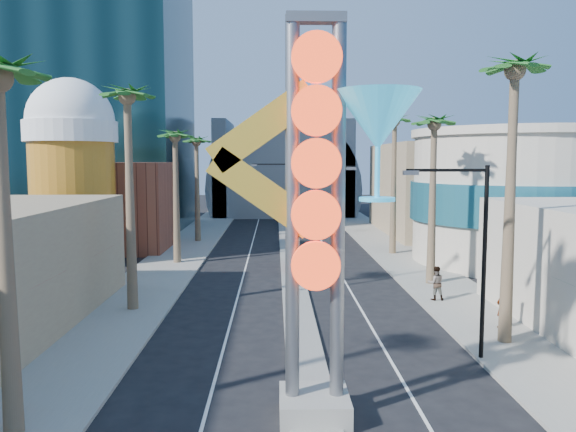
% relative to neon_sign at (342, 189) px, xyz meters
% --- Properties ---
extents(sidewalk_west, '(5.00, 100.00, 0.15)m').
position_rel_neon_sign_xyz_m(sidewalk_west, '(-10.32, 32.04, -7.23)').
color(sidewalk_west, gray).
rests_on(sidewalk_west, ground).
extents(sidewalk_east, '(5.00, 100.00, 0.15)m').
position_rel_neon_sign_xyz_m(sidewalk_east, '(8.68, 32.04, -7.23)').
color(sidewalk_east, gray).
rests_on(sidewalk_east, ground).
extents(median, '(1.60, 84.00, 0.15)m').
position_rel_neon_sign_xyz_m(median, '(-0.82, 35.04, -7.23)').
color(median, gray).
rests_on(median, ground).
extents(hotel_tower, '(20.00, 20.00, 50.00)m').
position_rel_neon_sign_xyz_m(hotel_tower, '(-22.82, 49.04, 17.69)').
color(hotel_tower, black).
rests_on(hotel_tower, ground).
extents(brick_filler_west, '(10.00, 10.00, 8.00)m').
position_rel_neon_sign_xyz_m(brick_filler_west, '(-16.82, 35.04, -3.31)').
color(brick_filler_west, brown).
rests_on(brick_filler_west, ground).
extents(filler_east, '(10.00, 20.00, 10.00)m').
position_rel_neon_sign_xyz_m(filler_east, '(15.18, 45.04, -2.31)').
color(filler_east, '#957D60').
rests_on(filler_east, ground).
extents(beer_mug, '(7.00, 7.00, 14.50)m').
position_rel_neon_sign_xyz_m(beer_mug, '(-17.82, 27.04, 0.54)').
color(beer_mug, '#AF7417').
rests_on(beer_mug, ground).
extents(turquoise_building, '(16.60, 16.60, 10.60)m').
position_rel_neon_sign_xyz_m(turquoise_building, '(17.18, 27.04, -2.06)').
color(turquoise_building, beige).
rests_on(turquoise_building, ground).
extents(canopy, '(22.00, 16.00, 22.00)m').
position_rel_neon_sign_xyz_m(canopy, '(-0.82, 69.04, -3.00)').
color(canopy, slate).
rests_on(canopy, ground).
extents(neon_sign, '(6.53, 2.60, 12.55)m').
position_rel_neon_sign_xyz_m(neon_sign, '(0.00, 0.00, 0.00)').
color(neon_sign, gray).
rests_on(neon_sign, ground).
extents(streetlight_0, '(3.79, 0.25, 8.00)m').
position_rel_neon_sign_xyz_m(streetlight_0, '(-0.27, 17.04, -2.43)').
color(streetlight_0, black).
rests_on(streetlight_0, ground).
extents(streetlight_1, '(3.79, 0.25, 8.00)m').
position_rel_neon_sign_xyz_m(streetlight_1, '(-1.36, 41.04, -2.43)').
color(streetlight_1, black).
rests_on(streetlight_1, ground).
extents(streetlight_2, '(3.45, 0.25, 8.00)m').
position_rel_neon_sign_xyz_m(streetlight_2, '(5.91, 5.04, -2.47)').
color(streetlight_2, black).
rests_on(streetlight_2, ground).
extents(palm_1, '(2.40, 2.40, 12.70)m').
position_rel_neon_sign_xyz_m(palm_1, '(-9.82, 13.04, 3.52)').
color(palm_1, brown).
rests_on(palm_1, ground).
extents(palm_2, '(2.40, 2.40, 11.20)m').
position_rel_neon_sign_xyz_m(palm_2, '(-9.82, 27.04, 2.17)').
color(palm_2, brown).
rests_on(palm_2, ground).
extents(palm_3, '(2.40, 2.40, 11.20)m').
position_rel_neon_sign_xyz_m(palm_3, '(-9.82, 39.04, 2.17)').
color(palm_3, brown).
rests_on(palm_3, ground).
extents(palm_5, '(2.40, 2.40, 13.20)m').
position_rel_neon_sign_xyz_m(palm_5, '(8.18, 7.04, 3.96)').
color(palm_5, brown).
rests_on(palm_5, ground).
extents(palm_6, '(2.40, 2.40, 11.70)m').
position_rel_neon_sign_xyz_m(palm_6, '(8.18, 19.04, 2.62)').
color(palm_6, brown).
rests_on(palm_6, ground).
extents(palm_7, '(2.40, 2.40, 12.70)m').
position_rel_neon_sign_xyz_m(palm_7, '(8.18, 31.04, 3.52)').
color(palm_7, brown).
rests_on(palm_7, ground).
extents(red_pickup, '(3.55, 6.33, 1.67)m').
position_rel_neon_sign_xyz_m(red_pickup, '(0.38, 24.92, -6.47)').
color(red_pickup, '#A40C11').
rests_on(red_pickup, ground).
extents(pedestrian_a, '(0.85, 0.73, 1.97)m').
position_rel_neon_sign_xyz_m(pedestrian_a, '(8.90, 9.09, -6.17)').
color(pedestrian_a, gray).
rests_on(pedestrian_a, sidewalk_east).
extents(pedestrian_b, '(0.98, 0.77, 1.97)m').
position_rel_neon_sign_xyz_m(pedestrian_b, '(7.22, 14.52, -6.17)').
color(pedestrian_b, gray).
rests_on(pedestrian_b, sidewalk_east).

